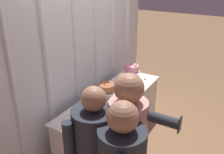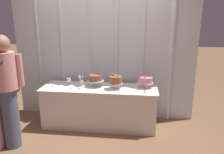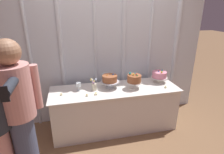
% 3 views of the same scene
% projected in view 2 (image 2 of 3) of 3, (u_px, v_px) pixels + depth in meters
% --- Properties ---
extents(ground_plane, '(24.00, 24.00, 0.00)m').
position_uv_depth(ground_plane, '(99.00, 127.00, 3.95)').
color(ground_plane, '#846042').
extents(draped_curtain, '(3.46, 0.15, 2.86)m').
position_uv_depth(draped_curtain, '(104.00, 41.00, 4.09)').
color(draped_curtain, silver).
rests_on(draped_curtain, ground_plane).
extents(cake_table, '(2.04, 0.66, 0.73)m').
position_uv_depth(cake_table, '(100.00, 106.00, 3.95)').
color(cake_table, white).
rests_on(cake_table, ground_plane).
extents(cake_display_leftmost, '(0.30, 0.30, 0.24)m').
position_uv_depth(cake_display_leftmost, '(96.00, 78.00, 3.89)').
color(cake_display_leftmost, silver).
rests_on(cake_display_leftmost, cake_table).
extents(cake_display_center, '(0.24, 0.24, 0.26)m').
position_uv_depth(cake_display_center, '(116.00, 80.00, 3.74)').
color(cake_display_center, silver).
rests_on(cake_display_center, cake_table).
extents(cake_display_rightmost, '(0.28, 0.28, 0.24)m').
position_uv_depth(cake_display_rightmost, '(145.00, 80.00, 3.82)').
color(cake_display_rightmost, silver).
rests_on(cake_display_rightmost, cake_table).
extents(wine_glass, '(0.08, 0.08, 0.14)m').
position_uv_depth(wine_glass, '(69.00, 80.00, 3.96)').
color(wine_glass, silver).
rests_on(wine_glass, cake_table).
extents(flower_vase, '(0.10, 0.10, 0.20)m').
position_uv_depth(flower_vase, '(81.00, 82.00, 3.90)').
color(flower_vase, beige).
rests_on(flower_vase, cake_table).
extents(tealight_far_left, '(0.04, 0.04, 0.03)m').
position_uv_depth(tealight_far_left, '(53.00, 86.00, 3.91)').
color(tealight_far_left, beige).
rests_on(tealight_far_left, cake_table).
extents(tealight_near_left, '(0.04, 0.04, 0.04)m').
position_uv_depth(tealight_near_left, '(71.00, 89.00, 3.76)').
color(tealight_near_left, beige).
rests_on(tealight_near_left, cake_table).
extents(tealight_near_right, '(0.05, 0.05, 0.04)m').
position_uv_depth(tealight_near_right, '(79.00, 88.00, 3.76)').
color(tealight_near_right, beige).
rests_on(tealight_near_right, cake_table).
extents(tealight_far_right, '(0.04, 0.04, 0.04)m').
position_uv_depth(tealight_far_right, '(145.00, 91.00, 3.61)').
color(tealight_far_right, beige).
rests_on(tealight_far_right, cake_table).
extents(guest_girl_blue_dress, '(0.51, 0.89, 1.59)m').
position_uv_depth(guest_girl_blue_dress, '(6.00, 88.00, 3.39)').
color(guest_girl_blue_dress, '#9E8966').
rests_on(guest_girl_blue_dress, ground_plane).
extents(guest_man_pink_jacket, '(0.44, 0.44, 1.69)m').
position_uv_depth(guest_man_pink_jacket, '(7.00, 88.00, 3.14)').
color(guest_man_pink_jacket, '#4C5675').
rests_on(guest_man_pink_jacket, ground_plane).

